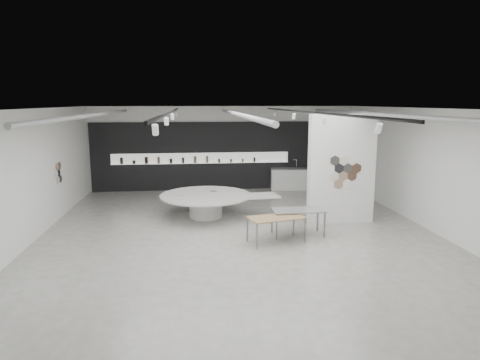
{
  "coord_description": "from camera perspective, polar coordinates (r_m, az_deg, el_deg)",
  "views": [
    {
      "loc": [
        -1.37,
        -12.47,
        3.99
      ],
      "look_at": [
        0.15,
        1.2,
        1.47
      ],
      "focal_mm": 32.0,
      "sensor_mm": 36.0,
      "label": 1
    }
  ],
  "objects": [
    {
      "name": "display_island",
      "position": [
        15.0,
        -4.33,
        -2.99
      ],
      "size": [
        4.27,
        3.45,
        0.82
      ],
      "rotation": [
        0.0,
        0.0,
        0.09
      ],
      "color": "white",
      "rests_on": "ground"
    },
    {
      "name": "back_wall_display",
      "position": [
        19.6,
        -2.54,
        3.2
      ],
      "size": [
        11.8,
        0.27,
        3.1
      ],
      "color": "black",
      "rests_on": "ground"
    },
    {
      "name": "sample_table_stone",
      "position": [
        13.03,
        7.75,
        -4.22
      ],
      "size": [
        1.56,
        0.8,
        0.79
      ],
      "rotation": [
        0.0,
        0.0,
        0.02
      ],
      "color": "gray",
      "rests_on": "ground"
    },
    {
      "name": "kitchen_counter",
      "position": [
        19.82,
        6.63,
        0.15
      ],
      "size": [
        1.8,
        0.85,
        1.37
      ],
      "rotation": [
        0.0,
        0.0,
        -0.1
      ],
      "color": "white",
      "rests_on": "ground"
    },
    {
      "name": "room",
      "position": [
        12.68,
        -0.5,
        1.69
      ],
      "size": [
        12.02,
        14.02,
        3.82
      ],
      "color": "#9F9D96",
      "rests_on": "ground"
    },
    {
      "name": "sample_table_wood",
      "position": [
        12.34,
        4.87,
        -5.18
      ],
      "size": [
        1.73,
        1.16,
        0.74
      ],
      "rotation": [
        0.0,
        0.0,
        0.25
      ],
      "color": "#99794F",
      "rests_on": "ground"
    },
    {
      "name": "partition_column",
      "position": [
        14.49,
        13.37,
        1.4
      ],
      "size": [
        2.2,
        0.38,
        3.6
      ],
      "color": "white",
      "rests_on": "ground"
    }
  ]
}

